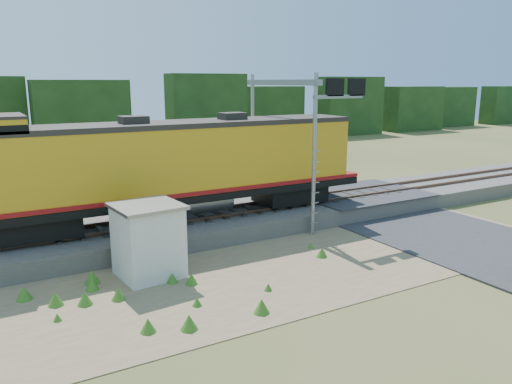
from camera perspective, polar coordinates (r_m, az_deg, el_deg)
ground at (r=19.89m, az=7.95°, el=-7.96°), size 140.00×140.00×0.00m
ballast at (r=24.54m, az=-0.62°, el=-2.89°), size 70.00×5.00×0.80m
rails at (r=24.41m, az=-0.62°, el=-1.80°), size 70.00×1.54×0.16m
dirt_shoulder at (r=19.19m, az=2.23°, el=-8.57°), size 26.00×8.00×0.03m
road at (r=25.05m, az=19.71°, el=-4.06°), size 7.00×66.00×0.86m
tree_line_north at (r=54.04m, az=-17.61°, el=7.85°), size 130.00×3.00×6.50m
weed_clumps at (r=18.17m, az=-1.16°, el=-9.86°), size 15.00×6.20×0.56m
locomotive at (r=22.28m, az=-9.65°, el=3.03°), size 18.49×2.82×4.77m
shed at (r=18.35m, az=-12.22°, el=-5.40°), size 2.47×2.47×2.69m
signal_gantry at (r=24.22m, az=4.48°, el=9.02°), size 2.89×6.20×7.29m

